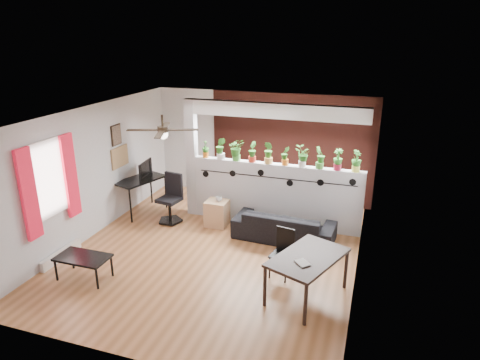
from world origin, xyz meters
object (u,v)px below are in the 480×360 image
object	(u,v)px
potted_plant_8	(338,159)
ceiling_fan	(163,131)
potted_plant_2	(236,149)
potted_plant_1	(221,148)
computer_desk	(140,182)
potted_plant_3	(252,151)
potted_plant_9	(356,160)
cup	(219,199)
potted_plant_7	(320,157)
sofa	(284,226)
potted_plant_4	(269,152)
cube_shelf	(217,213)
potted_plant_5	(285,155)
dining_table	(308,260)
potted_plant_6	(302,156)
coffee_table	(83,259)
folding_chair	(284,248)
potted_plant_0	(205,148)
office_chair	(171,201)

from	to	relation	value
potted_plant_8	ceiling_fan	bearing A→B (deg)	-147.53
potted_plant_2	potted_plant_8	size ratio (longest dim) A/B	1.10
potted_plant_1	computer_desk	distance (m)	2.05
potted_plant_3	potted_plant_9	bearing A→B (deg)	-0.00
potted_plant_9	cup	bearing A→B (deg)	-170.25
potted_plant_7	potted_plant_8	bearing A→B (deg)	0.00
sofa	ceiling_fan	bearing A→B (deg)	33.84
potted_plant_4	cube_shelf	distance (m)	1.71
potted_plant_5	potted_plant_8	size ratio (longest dim) A/B	0.93
potted_plant_7	dining_table	size ratio (longest dim) A/B	0.30
sofa	potted_plant_6	bearing A→B (deg)	-103.58
coffee_table	dining_table	bearing A→B (deg)	10.19
potted_plant_2	folding_chair	distance (m)	2.68
cup	folding_chair	xyz separation A→B (m)	(1.72, -1.47, -0.11)
potted_plant_0	dining_table	world-z (taller)	potted_plant_0
potted_plant_8	computer_desk	world-z (taller)	potted_plant_8
potted_plant_0	sofa	bearing A→B (deg)	-18.50
potted_plant_5	cube_shelf	bearing A→B (deg)	-160.90
potted_plant_8	dining_table	size ratio (longest dim) A/B	0.28
cube_shelf	folding_chair	bearing A→B (deg)	-38.59
cup	folding_chair	bearing A→B (deg)	-40.56
potted_plant_5	potted_plant_8	bearing A→B (deg)	0.00
potted_plant_3	potted_plant_8	world-z (taller)	potted_plant_3
cube_shelf	dining_table	world-z (taller)	dining_table
potted_plant_5	cube_shelf	xyz separation A→B (m)	(-1.33, -0.46, -1.28)
potted_plant_3	cup	world-z (taller)	potted_plant_3
potted_plant_8	dining_table	xyz separation A→B (m)	(-0.13, -2.45, -0.94)
potted_plant_8	folding_chair	bearing A→B (deg)	-107.61
potted_plant_1	potted_plant_4	distance (m)	1.05
ceiling_fan	office_chair	xyz separation A→B (m)	(-0.57, 1.22, -1.85)
folding_chair	potted_plant_7	bearing A→B (deg)	82.25
potted_plant_6	office_chair	bearing A→B (deg)	-167.84
cup	dining_table	world-z (taller)	dining_table
potted_plant_2	potted_plant_1	bearing A→B (deg)	180.00
cube_shelf	cup	xyz separation A→B (m)	(0.05, 0.00, 0.33)
potted_plant_3	sofa	distance (m)	1.69
potted_plant_0	cube_shelf	bearing A→B (deg)	-47.69
potted_plant_4	computer_desk	distance (m)	3.02
potted_plant_6	cube_shelf	distance (m)	2.18
potted_plant_1	potted_plant_9	xyz separation A→B (m)	(2.81, -0.00, -0.02)
ceiling_fan	dining_table	world-z (taller)	ceiling_fan
coffee_table	potted_plant_1	bearing A→B (deg)	67.29
potted_plant_9	office_chair	size ratio (longest dim) A/B	0.41
cup	folding_chair	distance (m)	2.27
potted_plant_4	sofa	size ratio (longest dim) A/B	0.25
potted_plant_3	potted_plant_7	bearing A→B (deg)	0.00
ceiling_fan	potted_plant_8	bearing A→B (deg)	32.47
computer_desk	potted_plant_9	bearing A→B (deg)	4.20
potted_plant_5	potted_plant_6	xyz separation A→B (m)	(0.35, 0.00, 0.02)
sofa	cup	distance (m)	1.49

